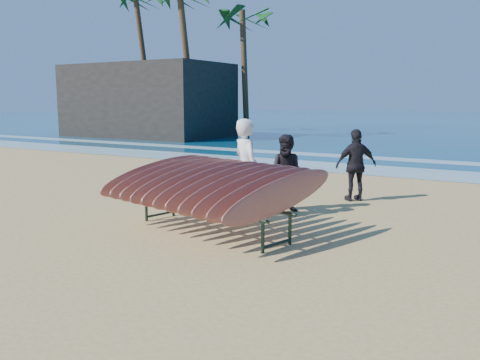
{
  "coord_description": "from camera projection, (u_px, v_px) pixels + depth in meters",
  "views": [
    {
      "loc": [
        4.37,
        -6.42,
        2.28
      ],
      "look_at": [
        0.0,
        0.8,
        0.95
      ],
      "focal_mm": 38.0,
      "sensor_mm": 36.0,
      "label": 1
    }
  ],
  "objects": [
    {
      "name": "ground",
      "position": [
        214.0,
        246.0,
        8.01
      ],
      "size": [
        120.0,
        120.0,
        0.0
      ],
      "primitive_type": "plane",
      "color": "tan",
      "rests_on": "ground"
    },
    {
      "name": "person_dark_b",
      "position": [
        356.0,
        165.0,
        11.51
      ],
      "size": [
        0.98,
        0.94,
        1.64
      ],
      "primitive_type": "imported",
      "rotation": [
        0.0,
        0.0,
        3.88
      ],
      "color": "black",
      "rests_on": "ground"
    },
    {
      "name": "surfboard_rack",
      "position": [
        211.0,
        185.0,
        8.76
      ],
      "size": [
        3.67,
        3.24,
        1.3
      ],
      "rotation": [
        0.0,
        0.0,
        -0.23
      ],
      "color": "#1C2D24",
      "rests_on": "ground"
    },
    {
      "name": "person_white",
      "position": [
        246.0,
        169.0,
        9.78
      ],
      "size": [
        0.84,
        0.77,
        1.93
      ],
      "primitive_type": "imported",
      "rotation": [
        0.0,
        0.0,
        2.57
      ],
      "color": "white",
      "rests_on": "ground"
    },
    {
      "name": "palm_mid",
      "position": [
        245.0,
        21.0,
        31.02
      ],
      "size": [
        5.2,
        5.2,
        7.92
      ],
      "color": "brown",
      "rests_on": "ground"
    },
    {
      "name": "person_dark_a",
      "position": [
        288.0,
        173.0,
        10.41
      ],
      "size": [
        0.91,
        0.79,
        1.59
      ],
      "primitive_type": "imported",
      "rotation": [
        0.0,
        0.0,
        0.29
      ],
      "color": "black",
      "rests_on": "ground"
    },
    {
      "name": "foam_far",
      "position": [
        411.0,
        160.0,
        19.42
      ],
      "size": [
        160.0,
        160.0,
        0.0
      ],
      "primitive_type": "plane",
      "color": "white",
      "rests_on": "ground"
    },
    {
      "name": "foam_near",
      "position": [
        387.0,
        171.0,
        16.46
      ],
      "size": [
        160.0,
        160.0,
        0.0
      ],
      "primitive_type": "plane",
      "color": "white",
      "rests_on": "ground"
    },
    {
      "name": "building",
      "position": [
        147.0,
        101.0,
        31.98
      ],
      "size": [
        10.06,
        5.59,
        4.47
      ],
      "primitive_type": "cube",
      "color": "#2D2823",
      "rests_on": "ground"
    },
    {
      "name": "palm_right",
      "position": [
        142.0,
        2.0,
        34.84
      ],
      "size": [
        5.2,
        5.2,
        9.81
      ],
      "color": "brown",
      "rests_on": "ground"
    }
  ]
}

